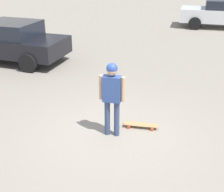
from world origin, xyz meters
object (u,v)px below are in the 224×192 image
Objects in this scene: skateboard at (141,125)px; car_parked_far at (221,13)px; car_parked_near at (11,41)px; person at (112,92)px.

skateboard is 0.16× the size of car_parked_far.
skateboard is 12.44m from car_parked_far.
car_parked_far is at bearing -129.70° from car_parked_near.
car_parked_far is (6.50, -11.25, -0.25)m from person.
person is at bearing 143.42° from car_parked_near.
skateboard is at bearing 149.55° from car_parked_near.
person reaches higher than car_parked_far.
car_parked_near is at bearing 138.76° from person.
car_parked_far is (-0.10, -11.55, 0.03)m from car_parked_near.
skateboard is at bearing 38.29° from person.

